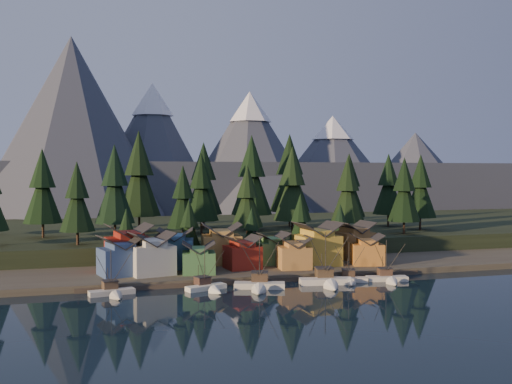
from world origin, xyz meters
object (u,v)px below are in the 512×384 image
object	(u,v)px
boat_0	(113,287)
house_front_1	(151,252)
house_front_0	(120,254)
boat_6	(388,273)
boat_3	(259,279)
house_back_1	(175,247)
boat_4	(328,275)
house_back_0	(129,246)
boat_2	(208,282)
boat_5	(349,274)

from	to	relation	value
boat_0	house_front_1	bearing A→B (deg)	45.60
house_front_0	boat_6	bearing A→B (deg)	-30.65
boat_3	house_back_1	bearing A→B (deg)	139.73
boat_4	house_back_0	world-z (taller)	house_back_0
boat_2	boat_4	bearing A→B (deg)	-21.96
boat_2	house_back_1	size ratio (longest dim) A/B	0.98
boat_5	house_back_1	size ratio (longest dim) A/B	0.96
boat_0	boat_5	distance (m)	52.08
boat_6	house_back_1	world-z (taller)	house_back_1
boat_2	boat_6	world-z (taller)	boat_6
house_front_0	house_back_1	xyz separation A→B (m)	(13.48, 6.49, 0.33)
boat_3	boat_6	size ratio (longest dim) A/B	1.18
boat_4	boat_6	size ratio (longest dim) A/B	1.28
boat_2	house_front_0	size ratio (longest dim) A/B	0.92
boat_4	boat_5	bearing A→B (deg)	26.63
boat_6	house_front_0	world-z (taller)	house_front_0
house_front_1	house_back_0	distance (m)	8.41
boat_3	house_front_1	distance (m)	26.92
boat_5	house_front_0	size ratio (longest dim) A/B	0.91
boat_2	house_back_0	xyz separation A→B (m)	(-15.08, 21.28, 5.43)
boat_2	house_back_0	distance (m)	26.64
boat_6	house_front_1	bearing A→B (deg)	174.58
boat_6	house_front_1	size ratio (longest dim) A/B	0.95
boat_5	house_front_1	size ratio (longest dim) A/B	0.89
boat_5	house_back_1	bearing A→B (deg)	169.17
house_back_0	house_back_1	distance (m)	11.28
boat_2	boat_5	xyz separation A→B (m)	(32.56, -0.03, 0.00)
boat_5	house_back_0	distance (m)	52.47
boat_6	house_back_0	world-z (taller)	house_back_0
boat_3	house_front_0	distance (m)	33.06
house_back_1	boat_4	bearing A→B (deg)	-26.59
boat_0	boat_6	world-z (taller)	boat_6
boat_4	house_front_1	xyz separation A→B (m)	(-36.87, 16.14, 4.26)
boat_6	house_front_0	xyz separation A→B (m)	(-58.75, 17.11, 4.32)
boat_3	house_front_1	world-z (taller)	house_front_1
boat_5	house_front_0	xyz separation A→B (m)	(-49.88, 15.33, 4.39)
house_front_1	house_front_0	bearing A→B (deg)	159.89
boat_2	house_back_1	distance (m)	22.62
boat_0	boat_4	distance (m)	46.02
boat_5	boat_2	bearing A→B (deg)	-159.94
boat_4	house_back_0	xyz separation A→B (m)	(-41.52, 23.10, 4.95)
boat_3	house_back_0	distance (m)	34.97
boat_5	boat_4	bearing A→B (deg)	-143.52
boat_5	house_front_1	distance (m)	45.57
boat_0	boat_5	world-z (taller)	boat_0
boat_6	boat_5	bearing A→B (deg)	-179.50
boat_3	boat_6	xyz separation A→B (m)	(30.75, 0.02, -0.36)
boat_5	boat_6	world-z (taller)	boat_6
boat_0	house_back_0	world-z (taller)	house_back_0
boat_4	boat_6	xyz separation A→B (m)	(15.00, 0.02, -0.41)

